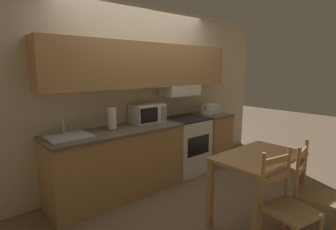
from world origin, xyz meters
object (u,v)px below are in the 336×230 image
Objects in this scene: stove_range at (185,144)px; paper_towel_roll at (112,119)px; dining_table at (258,166)px; chair_right_of_table at (314,194)px; sink_basin at (69,136)px; toaster at (211,109)px; chair_left_of_table at (286,208)px; microwave at (147,113)px.

stove_range is 3.13× the size of paper_towel_roll.
chair_right_of_table reaches higher than dining_table.
toaster is at bearing 0.39° from sink_basin.
paper_towel_roll is at bearing 116.41° from chair_left_of_table.
microwave is 1.70× the size of paper_towel_roll.
sink_basin is 0.50× the size of chair_left_of_table.
paper_towel_roll is at bearing 6.07° from sink_basin.
toaster is (1.28, -0.12, -0.05)m from microwave.
chair_left_of_table reaches higher than stove_range.
toaster reaches higher than dining_table.
dining_table is (-0.43, -1.54, 0.19)m from stove_range.
sink_basin is 1.68× the size of paper_towel_roll.
toaster is 0.60× the size of sink_basin.
stove_range is 1.84× the size of microwave.
toaster is 0.30× the size of chair_right_of_table.
paper_towel_roll reaches higher than chair_left_of_table.
sink_basin is at bearing -179.63° from stove_range.
toaster reaches higher than stove_range.
toaster is at bearing -1.36° from paper_towel_roll.
toaster is 1.01× the size of paper_towel_roll.
toaster is at bearing 0.45° from stove_range.
chair_right_of_table is at bearing -97.74° from stove_range.
microwave is 1.21m from sink_basin.
paper_towel_roll reaches higher than toaster.
microwave reaches higher than sink_basin.
stove_range is at bearing 74.43° from dining_table.
sink_basin is at bearing -173.68° from microwave.
microwave is (-0.66, 0.12, 0.57)m from stove_range.
dining_table is at bearing -61.94° from paper_towel_roll.
stove_range is 2.12m from chair_left_of_table.
sink_basin is at bearing -173.93° from paper_towel_roll.
sink_basin is at bearing 131.08° from chair_left_of_table.
toaster is at bearing -5.19° from microwave.
stove_range is 1.86× the size of sink_basin.
sink_basin is (-1.86, -0.01, 0.46)m from stove_range.
paper_towel_roll is 1.84m from dining_table.
sink_basin is 0.50× the size of chair_right_of_table.
stove_range is 0.89× the size of dining_table.
microwave reaches higher than chair_left_of_table.
microwave reaches higher than toaster.
stove_range reaches higher than dining_table.
chair_right_of_table is (0.45, -0.06, 0.00)m from chair_left_of_table.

